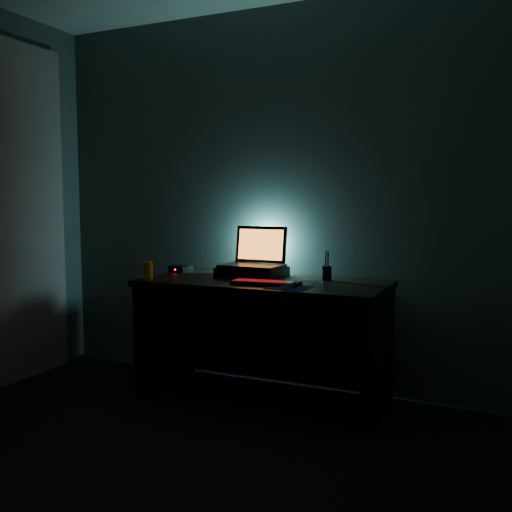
{
  "coord_description": "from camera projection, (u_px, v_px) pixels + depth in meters",
  "views": [
    {
      "loc": [
        1.37,
        -1.54,
        1.23
      ],
      "look_at": [
        -0.03,
        1.57,
        0.9
      ],
      "focal_mm": 40.0,
      "sensor_mm": 36.0,
      "label": 1
    }
  ],
  "objects": [
    {
      "name": "room",
      "position": [
        76.0,
        196.0,
        1.96
      ],
      "size": [
        3.5,
        4.0,
        2.5
      ],
      "color": "black",
      "rests_on": "ground"
    },
    {
      "name": "router",
      "position": [
        181.0,
        269.0,
        3.89
      ],
      "size": [
        0.15,
        0.13,
        0.04
      ],
      "rotation": [
        0.0,
        0.0,
        -0.21
      ],
      "color": "black",
      "rests_on": "desk"
    },
    {
      "name": "keyboard",
      "position": [
        266.0,
        283.0,
        3.29
      ],
      "size": [
        0.4,
        0.16,
        0.02
      ],
      "rotation": [
        0.0,
        0.0,
        0.09
      ],
      "color": "black",
      "rests_on": "desk"
    },
    {
      "name": "juice_glass",
      "position": [
        148.0,
        270.0,
        3.53
      ],
      "size": [
        0.06,
        0.06,
        0.11
      ],
      "primitive_type": "cylinder",
      "rotation": [
        0.0,
        0.0,
        0.01
      ],
      "color": "#D29B0B",
      "rests_on": "desk"
    },
    {
      "name": "curtain",
      "position": [
        27.0,
        213.0,
        3.96
      ],
      "size": [
        0.06,
        0.65,
        2.3
      ],
      "primitive_type": "cube",
      "color": "#BEAB98",
      "rests_on": "ground"
    },
    {
      "name": "mouse",
      "position": [
        289.0,
        285.0,
        3.17
      ],
      "size": [
        0.07,
        0.1,
        0.03
      ],
      "primitive_type": "cube",
      "rotation": [
        0.0,
        0.0,
        -0.05
      ],
      "color": "#98989D",
      "rests_on": "mousepad"
    },
    {
      "name": "riser",
      "position": [
        252.0,
        272.0,
        3.65
      ],
      "size": [
        0.41,
        0.32,
        0.06
      ],
      "primitive_type": "cube",
      "rotation": [
        0.0,
        0.0,
        -0.04
      ],
      "color": "black",
      "rests_on": "desk"
    },
    {
      "name": "pen_cup",
      "position": [
        326.0,
        273.0,
        3.46
      ],
      "size": [
        0.08,
        0.08,
        0.09
      ],
      "primitive_type": "cylinder",
      "rotation": [
        0.0,
        0.0,
        0.36
      ],
      "color": "black",
      "rests_on": "desk"
    },
    {
      "name": "laptop",
      "position": [
        256.0,
        257.0,
        3.69
      ],
      "size": [
        0.39,
        0.3,
        0.26
      ],
      "rotation": [
        0.0,
        0.0,
        -0.04
      ],
      "color": "black",
      "rests_on": "riser"
    },
    {
      "name": "mousepad",
      "position": [
        289.0,
        288.0,
        3.17
      ],
      "size": [
        0.23,
        0.21,
        0.0
      ],
      "primitive_type": "cube",
      "rotation": [
        0.0,
        0.0,
        -0.05
      ],
      "color": "navy",
      "rests_on": "desk"
    },
    {
      "name": "desk",
      "position": [
        267.0,
        320.0,
        3.55
      ],
      "size": [
        1.5,
        0.7,
        0.75
      ],
      "color": "black",
      "rests_on": "ground"
    }
  ]
}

